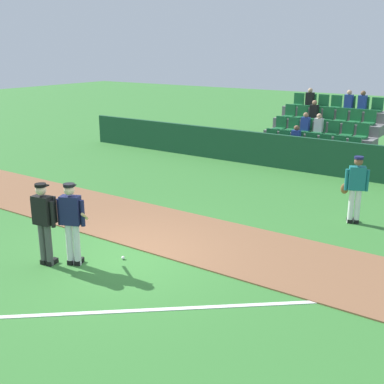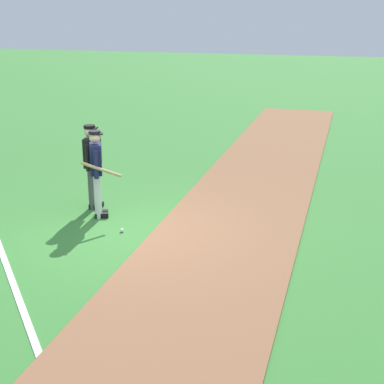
{
  "view_description": "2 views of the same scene",
  "coord_description": "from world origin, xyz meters",
  "px_view_note": "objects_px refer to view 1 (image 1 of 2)",
  "views": [
    {
      "loc": [
        6.8,
        -7.26,
        4.4
      ],
      "look_at": [
        0.68,
        1.56,
        1.2
      ],
      "focal_mm": 46.05,
      "sensor_mm": 36.0,
      "label": 1
    },
    {
      "loc": [
        9.52,
        3.86,
        4.1
      ],
      "look_at": [
        0.26,
        1.29,
        0.98
      ],
      "focal_mm": 54.61,
      "sensor_mm": 36.0,
      "label": 2
    }
  ],
  "objects_px": {
    "batter_navy_jersey": "(72,221)",
    "runner_teal_jersey": "(355,187)",
    "baseball": "(123,258)",
    "umpire_home_plate": "(44,219)"
  },
  "relations": [
    {
      "from": "batter_navy_jersey",
      "to": "baseball",
      "type": "distance_m",
      "value": 1.37
    },
    {
      "from": "batter_navy_jersey",
      "to": "umpire_home_plate",
      "type": "height_order",
      "value": "same"
    },
    {
      "from": "batter_navy_jersey",
      "to": "umpire_home_plate",
      "type": "relative_size",
      "value": 1.0
    },
    {
      "from": "batter_navy_jersey",
      "to": "baseball",
      "type": "xyz_separation_m",
      "value": [
        0.66,
        0.76,
        -0.93
      ]
    },
    {
      "from": "batter_navy_jersey",
      "to": "umpire_home_plate",
      "type": "xyz_separation_m",
      "value": [
        -0.47,
        -0.31,
        0.03
      ]
    },
    {
      "from": "baseball",
      "to": "umpire_home_plate",
      "type": "bearing_deg",
      "value": -136.55
    },
    {
      "from": "umpire_home_plate",
      "to": "runner_teal_jersey",
      "type": "relative_size",
      "value": 1.0
    },
    {
      "from": "batter_navy_jersey",
      "to": "runner_teal_jersey",
      "type": "distance_m",
      "value": 7.07
    },
    {
      "from": "batter_navy_jersey",
      "to": "runner_teal_jersey",
      "type": "relative_size",
      "value": 1.0
    },
    {
      "from": "umpire_home_plate",
      "to": "baseball",
      "type": "distance_m",
      "value": 1.83
    }
  ]
}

